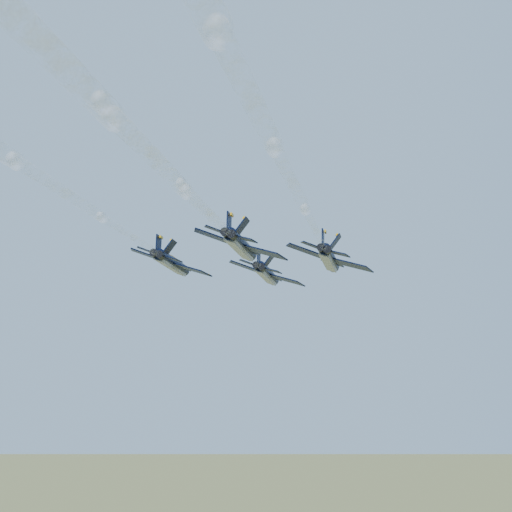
# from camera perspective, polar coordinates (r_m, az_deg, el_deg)

# --- Properties ---
(jet_lead) EXTENTS (10.74, 14.49, 4.37)m
(jet_lead) POSITION_cam_1_polar(r_m,az_deg,el_deg) (108.49, 0.84, -1.33)
(jet_lead) COLOR black
(jet_left) EXTENTS (10.74, 14.49, 4.37)m
(jet_left) POSITION_cam_1_polar(r_m,az_deg,el_deg) (99.99, -6.09, -0.54)
(jet_left) COLOR black
(jet_right) EXTENTS (10.74, 14.49, 4.37)m
(jet_right) POSITION_cam_1_polar(r_m,az_deg,el_deg) (96.56, 5.38, -0.22)
(jet_right) COLOR black
(jet_slot) EXTENTS (10.74, 14.49, 4.37)m
(jet_slot) POSITION_cam_1_polar(r_m,az_deg,el_deg) (87.52, -1.08, 0.75)
(jet_slot) COLOR black
(smoke_trail_lead) EXTENTS (9.51, 88.53, 2.81)m
(smoke_trail_lead) POSITION_cam_1_polar(r_m,az_deg,el_deg) (46.49, -13.97, 10.83)
(smoke_trail_lead) COLOR white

